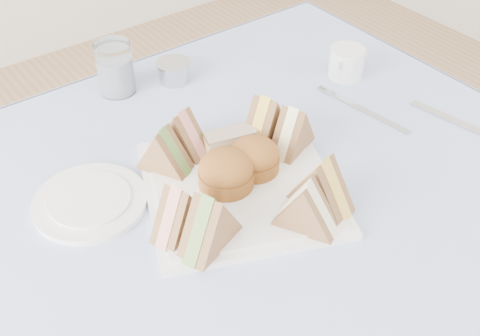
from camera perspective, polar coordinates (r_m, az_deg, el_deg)
table at (r=1.29m, az=3.23°, el=-14.33°), size 0.90×0.90×0.74m
tablecloth at (r=1.01m, az=4.01°, el=-1.97°), size 1.02×1.02×0.01m
serving_plate at (r=0.99m, az=0.00°, el=-1.94°), size 0.40×0.40×0.01m
sandwich_fl_a at (r=0.89m, az=-5.86°, el=-3.88°), size 0.11×0.08×0.08m
sandwich_fl_b at (r=0.87m, az=-2.93°, el=-4.98°), size 0.12×0.08×0.09m
sandwich_fr_a at (r=0.93m, az=7.80°, el=-1.37°), size 0.07×0.11×0.09m
sandwich_fr_b at (r=0.90m, az=6.32°, el=-3.47°), size 0.09×0.11×0.09m
sandwich_bl_a at (r=1.00m, az=-7.25°, el=1.79°), size 0.08×0.10×0.08m
sandwich_bl_b at (r=1.04m, az=-5.47°, el=3.44°), size 0.07×0.11×0.09m
sandwich_br_a at (r=1.04m, az=5.02°, el=3.73°), size 0.11×0.08×0.09m
sandwich_br_b at (r=1.06m, az=2.39°, el=4.72°), size 0.11×0.08×0.09m
scone_left at (r=0.97m, az=-1.33°, el=-0.33°), size 0.12×0.12×0.06m
scone_right at (r=1.00m, az=1.36°, el=1.06°), size 0.09×0.09×0.06m
pastry_slice at (r=1.05m, az=-0.95°, el=2.53°), size 0.10×0.06×0.04m
side_plate at (r=1.00m, az=-14.03°, el=-3.14°), size 0.22×0.22×0.01m
water_glass at (r=1.23m, az=-11.75°, el=9.28°), size 0.08×0.08×0.11m
tea_strainer at (r=1.27m, az=-6.28°, el=9.00°), size 0.09×0.09×0.04m
knife at (r=1.21m, az=20.17°, el=3.96°), size 0.05×0.21×0.00m
fork at (r=1.20m, az=12.14°, el=5.14°), size 0.04×0.18×0.00m
creamer_jug at (r=1.29m, az=10.06°, el=9.82°), size 0.09×0.09×0.06m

